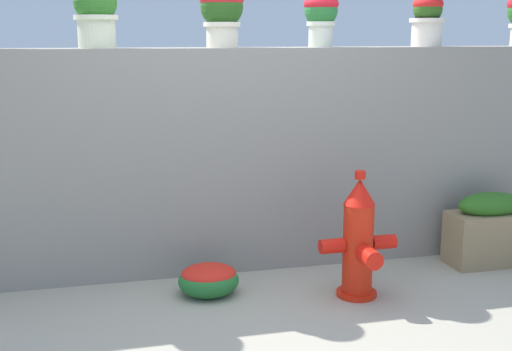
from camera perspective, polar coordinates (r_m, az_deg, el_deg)
ground_plane at (r=4.04m, az=-0.17°, el=-12.40°), size 24.00×24.00×0.00m
stone_wall at (r=4.78m, az=-3.19°, el=1.32°), size 5.47×0.37×1.57m
potted_plant_2 at (r=4.61m, az=-13.42°, el=13.62°), size 0.29×0.29×0.44m
potted_plant_3 at (r=4.74m, az=-2.91°, el=13.87°), size 0.31×0.31×0.42m
potted_plant_4 at (r=4.90m, az=5.52°, el=13.48°), size 0.25×0.25×0.37m
potted_plant_5 at (r=5.21m, az=14.30°, el=12.82°), size 0.26×0.26×0.37m
fire_hydrant at (r=4.35m, az=8.69°, el=-5.55°), size 0.51×0.40×0.82m
flower_bush_left at (r=4.42m, az=-4.03°, el=-8.69°), size 0.40×0.36×0.21m
planter_box at (r=5.22m, az=19.08°, el=-4.36°), size 0.59×0.30×0.54m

